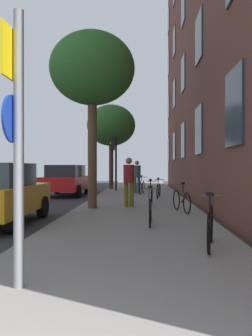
{
  "coord_description": "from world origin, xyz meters",
  "views": [
    {
      "loc": [
        1.3,
        -1.09,
        1.53
      ],
      "look_at": [
        0.63,
        12.82,
        1.49
      ],
      "focal_mm": 36.86,
      "sensor_mm": 36.0,
      "label": 1
    }
  ],
  "objects_px": {
    "tree_near": "(92,70)",
    "tree_far": "(111,126)",
    "traffic_light": "(114,153)",
    "bicycle_0": "(210,226)",
    "bicycle_2": "(181,200)",
    "bicycle_4": "(159,190)",
    "sign_post": "(17,129)",
    "bicycle_5": "(142,187)",
    "pedestrian_0": "(129,179)",
    "bicycle_1": "(150,209)",
    "car_1": "(67,180)",
    "pedestrian_1": "(137,174)",
    "bicycle_3": "(151,194)"
  },
  "relations": [
    {
      "from": "tree_near",
      "to": "pedestrian_0",
      "type": "xyz_separation_m",
      "value": [
        1.23,
        0.53,
        -3.73
      ]
    },
    {
      "from": "bicycle_1",
      "to": "bicycle_2",
      "type": "distance_m",
      "value": 2.61
    },
    {
      "from": "bicycle_3",
      "to": "bicycle_4",
      "type": "relative_size",
      "value": 1.03
    },
    {
      "from": "traffic_light",
      "to": "bicycle_3",
      "type": "bearing_deg",
      "value": -74.47
    },
    {
      "from": "pedestrian_0",
      "to": "bicycle_0",
      "type": "bearing_deg",
      "value": -74.9
    },
    {
      "from": "bicycle_1",
      "to": "car_1",
      "type": "distance_m",
      "value": 10.5
    },
    {
      "from": "sign_post",
      "to": "bicycle_2",
      "type": "relative_size",
      "value": 2.01
    },
    {
      "from": "sign_post",
      "to": "bicycle_4",
      "type": "height_order",
      "value": "sign_post"
    },
    {
      "from": "tree_near",
      "to": "bicycle_2",
      "type": "distance_m",
      "value": 5.33
    },
    {
      "from": "tree_near",
      "to": "pedestrian_0",
      "type": "bearing_deg",
      "value": 23.26
    },
    {
      "from": "bicycle_3",
      "to": "tree_far",
      "type": "bearing_deg",
      "value": 104.68
    },
    {
      "from": "tree_near",
      "to": "bicycle_5",
      "type": "xyz_separation_m",
      "value": [
        1.69,
        6.34,
        -4.35
      ]
    },
    {
      "from": "pedestrian_0",
      "to": "bicycle_2",
      "type": "bearing_deg",
      "value": -39.07
    },
    {
      "from": "bicycle_3",
      "to": "car_1",
      "type": "xyz_separation_m",
      "value": [
        -4.34,
        4.81,
        0.35
      ]
    },
    {
      "from": "tree_near",
      "to": "bicycle_5",
      "type": "distance_m",
      "value": 7.88
    },
    {
      "from": "bicycle_4",
      "to": "car_1",
      "type": "xyz_separation_m",
      "value": [
        -4.75,
        2.41,
        0.37
      ]
    },
    {
      "from": "bicycle_0",
      "to": "car_1",
      "type": "distance_m",
      "value": 13.09
    },
    {
      "from": "tree_far",
      "to": "pedestrian_1",
      "type": "xyz_separation_m",
      "value": [
        1.73,
        -3.57,
        -3.08
      ]
    },
    {
      "from": "sign_post",
      "to": "bicycle_1",
      "type": "xyz_separation_m",
      "value": [
        1.67,
        4.51,
        -1.48
      ]
    },
    {
      "from": "bicycle_0",
      "to": "bicycle_2",
      "type": "relative_size",
      "value": 0.99
    },
    {
      "from": "car_1",
      "to": "pedestrian_1",
      "type": "bearing_deg",
      "value": 8.63
    },
    {
      "from": "tree_near",
      "to": "bicycle_0",
      "type": "xyz_separation_m",
      "value": [
        2.9,
        -5.66,
        -4.35
      ]
    },
    {
      "from": "traffic_light",
      "to": "tree_near",
      "type": "bearing_deg",
      "value": -90.18
    },
    {
      "from": "bicycle_0",
      "to": "bicycle_5",
      "type": "distance_m",
      "value": 12.06
    },
    {
      "from": "tree_near",
      "to": "car_1",
      "type": "distance_m",
      "value": 7.85
    },
    {
      "from": "traffic_light",
      "to": "pedestrian_1",
      "type": "distance_m",
      "value": 2.63
    },
    {
      "from": "bicycle_0",
      "to": "bicycle_2",
      "type": "xyz_separation_m",
      "value": [
        0.04,
        4.8,
        -0.02
      ]
    },
    {
      "from": "bicycle_1",
      "to": "bicycle_5",
      "type": "relative_size",
      "value": 0.94
    },
    {
      "from": "sign_post",
      "to": "bicycle_1",
      "type": "bearing_deg",
      "value": 69.73
    },
    {
      "from": "bicycle_3",
      "to": "bicycle_5",
      "type": "distance_m",
      "value": 4.81
    },
    {
      "from": "bicycle_3",
      "to": "bicycle_4",
      "type": "height_order",
      "value": "bicycle_3"
    },
    {
      "from": "bicycle_2",
      "to": "bicycle_0",
      "type": "bearing_deg",
      "value": -90.48
    },
    {
      "from": "sign_post",
      "to": "bicycle_5",
      "type": "distance_m",
      "value": 14.26
    },
    {
      "from": "bicycle_0",
      "to": "pedestrian_1",
      "type": "distance_m",
      "value": 12.67
    },
    {
      "from": "tree_far",
      "to": "pedestrian_1",
      "type": "distance_m",
      "value": 5.02
    },
    {
      "from": "tree_near",
      "to": "tree_far",
      "type": "relative_size",
      "value": 1.11
    },
    {
      "from": "bicycle_5",
      "to": "bicycle_3",
      "type": "bearing_deg",
      "value": -85.9
    },
    {
      "from": "traffic_light",
      "to": "bicycle_0",
      "type": "height_order",
      "value": "traffic_light"
    },
    {
      "from": "tree_far",
      "to": "bicycle_1",
      "type": "relative_size",
      "value": 3.35
    },
    {
      "from": "bicycle_5",
      "to": "pedestrian_0",
      "type": "bearing_deg",
      "value": -94.5
    },
    {
      "from": "bicycle_4",
      "to": "sign_post",
      "type": "bearing_deg",
      "value": -100.64
    },
    {
      "from": "bicycle_0",
      "to": "pedestrian_0",
      "type": "bearing_deg",
      "value": 105.1
    },
    {
      "from": "tree_far",
      "to": "bicycle_0",
      "type": "relative_size",
      "value": 3.39
    },
    {
      "from": "traffic_light",
      "to": "bicycle_2",
      "type": "xyz_separation_m",
      "value": [
        2.91,
        -9.62,
        -1.88
      ]
    },
    {
      "from": "bicycle_5",
      "to": "tree_near",
      "type": "bearing_deg",
      "value": -104.93
    },
    {
      "from": "pedestrian_0",
      "to": "bicycle_5",
      "type": "bearing_deg",
      "value": 85.5
    },
    {
      "from": "bicycle_5",
      "to": "traffic_light",
      "type": "bearing_deg",
      "value": 124.45
    },
    {
      "from": "bicycle_3",
      "to": "pedestrian_1",
      "type": "xyz_separation_m",
      "value": [
        -0.61,
        5.37,
        0.63
      ]
    },
    {
      "from": "bicycle_2",
      "to": "bicycle_4",
      "type": "relative_size",
      "value": 0.99
    },
    {
      "from": "sign_post",
      "to": "pedestrian_0",
      "type": "bearing_deg",
      "value": 83.22
    }
  ]
}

